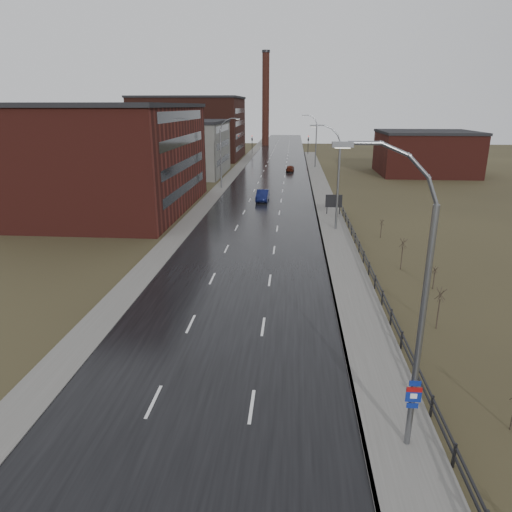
% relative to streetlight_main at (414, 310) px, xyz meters
% --- Properties ---
extents(ground, '(320.00, 320.00, 0.00)m').
position_rel_streetlight_main_xyz_m(ground, '(-8.47, -2.00, -6.06)').
color(ground, '#2D2819').
rests_on(ground, ground).
extents(road, '(14.00, 300.00, 0.06)m').
position_rel_streetlight_main_xyz_m(road, '(-8.47, 58.00, -6.03)').
color(road, black).
rests_on(road, ground).
extents(sidewalk_right, '(3.20, 180.00, 0.18)m').
position_rel_streetlight_main_xyz_m(sidewalk_right, '(0.13, 33.00, -5.97)').
color(sidewalk_right, '#595651').
rests_on(sidewalk_right, ground).
extents(curb_right, '(0.16, 180.00, 0.18)m').
position_rel_streetlight_main_xyz_m(curb_right, '(-1.39, 33.00, -5.97)').
color(curb_right, slate).
rests_on(curb_right, ground).
extents(sidewalk_left, '(2.40, 260.00, 0.12)m').
position_rel_streetlight_main_xyz_m(sidewalk_left, '(-16.67, 58.00, -6.00)').
color(sidewalk_left, '#595651').
rests_on(sidewalk_left, ground).
extents(warehouse_near, '(22.44, 28.56, 13.50)m').
position_rel_streetlight_main_xyz_m(warehouse_near, '(-29.46, 43.00, 0.70)').
color(warehouse_near, '#471914').
rests_on(warehouse_near, ground).
extents(warehouse_mid, '(16.32, 20.40, 10.50)m').
position_rel_streetlight_main_xyz_m(warehouse_mid, '(-26.46, 76.00, -0.80)').
color(warehouse_mid, slate).
rests_on(warehouse_mid, ground).
extents(warehouse_far, '(26.52, 24.48, 15.50)m').
position_rel_streetlight_main_xyz_m(warehouse_far, '(-31.47, 106.00, 1.70)').
color(warehouse_far, '#331611').
rests_on(warehouse_far, ground).
extents(building_right, '(18.36, 16.32, 8.50)m').
position_rel_streetlight_main_xyz_m(building_right, '(21.83, 80.00, -1.80)').
color(building_right, '#471914').
rests_on(building_right, ground).
extents(smokestack, '(2.70, 2.70, 30.70)m').
position_rel_streetlight_main_xyz_m(smokestack, '(-14.47, 148.00, 9.44)').
color(smokestack, '#331611').
rests_on(smokestack, ground).
extents(streetlight_main, '(3.91, 0.29, 12.11)m').
position_rel_streetlight_main_xyz_m(streetlight_main, '(0.00, 0.00, 0.00)').
color(streetlight_main, slate).
rests_on(streetlight_main, ground).
extents(streetlight_right_mid, '(3.36, 0.28, 11.35)m').
position_rel_streetlight_main_xyz_m(streetlight_right_mid, '(0.03, 34.00, -0.22)').
color(streetlight_right_mid, slate).
rests_on(streetlight_right_mid, ground).
extents(streetlight_left, '(3.36, 0.28, 11.35)m').
position_rel_streetlight_main_xyz_m(streetlight_left, '(-16.17, 60.00, -0.22)').
color(streetlight_left, slate).
rests_on(streetlight_left, ground).
extents(streetlight_right_far, '(3.36, 0.28, 11.35)m').
position_rel_streetlight_main_xyz_m(streetlight_right_far, '(0.03, 88.00, -0.22)').
color(streetlight_right_far, slate).
rests_on(streetlight_right_far, ground).
extents(guardrail, '(0.10, 53.05, 1.10)m').
position_rel_streetlight_main_xyz_m(guardrail, '(1.83, 16.32, -5.35)').
color(guardrail, black).
rests_on(guardrail, ground).
extents(shrub_c, '(0.64, 0.67, 2.70)m').
position_rel_streetlight_main_xyz_m(shrub_c, '(4.57, 10.71, -4.62)').
color(shrub_c, '#382D23').
rests_on(shrub_c, ground).
extents(shrub_d, '(0.43, 0.45, 1.78)m').
position_rel_streetlight_main_xyz_m(shrub_d, '(6.23, 17.35, -5.12)').
color(shrub_d, '#382D23').
rests_on(shrub_d, ground).
extents(shrub_e, '(0.64, 0.68, 2.73)m').
position_rel_streetlight_main_xyz_m(shrub_e, '(4.73, 21.54, -4.61)').
color(shrub_e, '#382D23').
rests_on(shrub_e, ground).
extents(shrub_f, '(0.47, 0.50, 1.98)m').
position_rel_streetlight_main_xyz_m(shrub_f, '(4.77, 31.29, -5.01)').
color(shrub_f, '#382D23').
rests_on(shrub_f, ground).
extents(billboard, '(2.08, 0.17, 2.66)m').
position_rel_streetlight_main_xyz_m(billboard, '(0.63, 41.30, -4.29)').
color(billboard, black).
rests_on(billboard, ground).
extents(traffic_light_left, '(0.58, 2.73, 5.30)m').
position_rel_streetlight_main_xyz_m(traffic_light_left, '(-16.47, 118.00, -1.46)').
color(traffic_light_left, black).
rests_on(traffic_light_left, ground).
extents(traffic_light_right, '(0.58, 2.73, 5.30)m').
position_rel_streetlight_main_xyz_m(traffic_light_right, '(-0.47, 118.00, -1.46)').
color(traffic_light_right, black).
rests_on(traffic_light_right, ground).
extents(car_near, '(1.79, 4.83, 1.58)m').
position_rel_streetlight_main_xyz_m(car_near, '(-8.86, 49.76, -5.27)').
color(car_near, '#0B1039').
rests_on(car_near, ground).
extents(car_far, '(1.84, 4.05, 1.35)m').
position_rel_streetlight_main_xyz_m(car_far, '(-5.18, 81.23, -5.38)').
color(car_far, '#45150B').
rests_on(car_far, ground).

